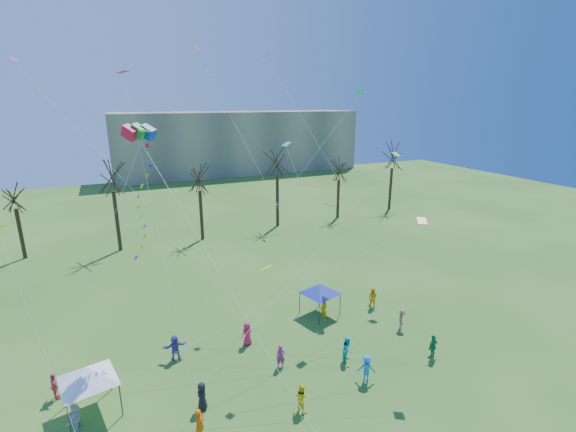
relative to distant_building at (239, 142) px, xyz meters
name	(u,v)px	position (x,y,z in m)	size (l,w,h in m)	color
ground	(306,430)	(-22.00, -82.00, -7.50)	(160.00, 160.00, 0.00)	#2D591C
distant_building	(239,142)	(0.00, 0.00, 0.00)	(60.00, 14.00, 15.00)	gray
bare_tree_row	(221,179)	(-16.93, -46.43, 0.11)	(70.22, 9.04, 11.79)	black
big_box_kite	(148,204)	(-28.45, -72.41, 3.99)	(4.04, 8.00, 20.27)	red
canopy_tent_white	(87,374)	(-32.88, -75.62, -4.88)	(4.03, 4.03, 3.09)	#3F3F44
canopy_tent_blue	(320,289)	(-15.30, -71.17, -5.10)	(3.62, 3.62, 2.83)	#3F3F44
festival_crowd	(273,359)	(-21.73, -76.44, -6.61)	(25.52, 9.99, 1.86)	red
small_kites_aloft	(258,162)	(-20.73, -71.36, 5.98)	(30.16, 18.00, 30.76)	#ECB10C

